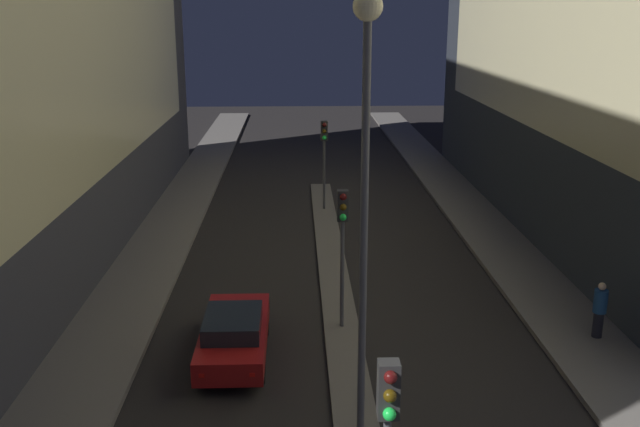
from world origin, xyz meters
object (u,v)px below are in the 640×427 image
traffic_light_mid (343,228)px  traffic_light_far (324,145)px  street_lamp (365,152)px  car_left_lane (234,334)px  pedestrian_on_right_sidewalk (600,309)px

traffic_light_mid → traffic_light_far: same height
street_lamp → car_left_lane: size_ratio=2.09×
pedestrian_on_right_sidewalk → traffic_light_far: bearing=117.1°
traffic_light_far → car_left_lane: bearing=-101.6°
traffic_light_mid → traffic_light_far: (0.00, 13.13, 0.00)m
traffic_light_mid → pedestrian_on_right_sidewalk: 7.67m
pedestrian_on_right_sidewalk → street_lamp: bearing=-145.1°
traffic_light_mid → pedestrian_on_right_sidewalk: bearing=-8.6°
traffic_light_far → pedestrian_on_right_sidewalk: size_ratio=2.53×
street_lamp → traffic_light_far: bearing=90.0°
car_left_lane → pedestrian_on_right_sidewalk: (10.34, 0.62, 0.31)m
traffic_light_mid → traffic_light_far: 13.13m
street_lamp → pedestrian_on_right_sidewalk: 10.48m
traffic_light_far → street_lamp: (0.00, -19.32, 3.41)m
traffic_light_mid → pedestrian_on_right_sidewalk: size_ratio=2.53×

